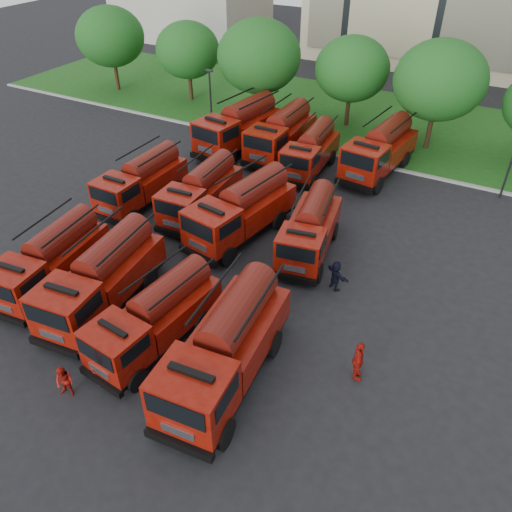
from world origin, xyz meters
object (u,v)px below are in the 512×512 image
(fire_truck_0, at_px, (51,259))
(fire_truck_10, at_px, (311,151))
(fire_truck_9, at_px, (281,133))
(firefighter_3, at_px, (248,343))
(fire_truck_8, at_px, (239,126))
(firefighter_0, at_px, (104,383))
(fire_truck_2, at_px, (156,317))
(firefighter_1, at_px, (69,394))
(fire_truck_3, at_px, (226,347))
(firefighter_2, at_px, (355,377))
(fire_truck_7, at_px, (310,228))
(fire_truck_6, at_px, (242,210))
(firefighter_4, at_px, (83,264))
(firefighter_5, at_px, (334,288))
(fire_truck_5, at_px, (201,192))
(fire_truck_4, at_px, (142,181))
(fire_truck_11, at_px, (380,150))
(fire_truck_1, at_px, (102,278))

(fire_truck_0, xyz_separation_m, fire_truck_10, (6.25, 17.62, -0.01))
(fire_truck_9, relative_size, firefighter_3, 4.28)
(fire_truck_8, distance_m, firefighter_0, 23.14)
(fire_truck_2, distance_m, firefighter_3, 4.18)
(fire_truck_8, distance_m, firefighter_1, 23.99)
(fire_truck_3, bearing_deg, fire_truck_9, 105.17)
(fire_truck_3, relative_size, firefighter_3, 4.55)
(firefighter_2, bearing_deg, fire_truck_7, 17.29)
(firefighter_3, bearing_deg, fire_truck_10, -110.07)
(fire_truck_6, height_order, firefighter_3, fire_truck_6)
(fire_truck_10, height_order, firefighter_4, fire_truck_10)
(fire_truck_6, xyz_separation_m, firefighter_2, (9.23, -6.87, -1.70))
(fire_truck_6, bearing_deg, firefighter_3, -49.14)
(fire_truck_8, xyz_separation_m, firefighter_5, (12.44, -12.13, -1.81))
(firefighter_5, bearing_deg, firefighter_4, 51.15)
(fire_truck_3, bearing_deg, fire_truck_5, 122.68)
(fire_truck_3, xyz_separation_m, fire_truck_5, (-7.92, 10.25, -0.22))
(fire_truck_6, bearing_deg, fire_truck_10, 98.58)
(fire_truck_3, distance_m, firefighter_1, 6.57)
(fire_truck_4, height_order, fire_truck_11, fire_truck_11)
(fire_truck_7, height_order, firefighter_4, fire_truck_7)
(fire_truck_3, bearing_deg, fire_truck_8, 113.55)
(fire_truck_4, xyz_separation_m, firefighter_5, (13.74, -2.25, -1.55))
(fire_truck_9, xyz_separation_m, firefighter_0, (3.13, -22.75, -1.70))
(fire_truck_3, distance_m, firefighter_5, 7.81)
(fire_truck_1, height_order, fire_truck_4, fire_truck_1)
(fire_truck_8, relative_size, fire_truck_10, 1.21)
(fire_truck_7, xyz_separation_m, firefighter_4, (-10.18, -6.81, -1.51))
(fire_truck_10, bearing_deg, firefighter_0, -93.14)
(firefighter_2, height_order, firefighter_4, firefighter_2)
(fire_truck_8, relative_size, firefighter_2, 4.23)
(fire_truck_8, bearing_deg, firefighter_3, -50.99)
(fire_truck_8, height_order, fire_truck_9, fire_truck_8)
(fire_truck_9, bearing_deg, fire_truck_10, -24.91)
(firefighter_4, bearing_deg, fire_truck_0, 152.13)
(fire_truck_2, xyz_separation_m, firefighter_3, (3.49, 1.75, -1.51))
(fire_truck_0, relative_size, firefighter_3, 3.97)
(fire_truck_1, xyz_separation_m, firefighter_1, (2.22, -4.81, -1.67))
(fire_truck_3, bearing_deg, firefighter_1, -148.67)
(firefighter_3, bearing_deg, fire_truck_2, -7.73)
(fire_truck_1, xyz_separation_m, firefighter_2, (11.95, 1.40, -1.67))
(fire_truck_2, distance_m, firefighter_0, 3.35)
(fire_truck_2, height_order, fire_truck_8, fire_truck_8)
(fire_truck_6, bearing_deg, firefighter_1, -82.52)
(firefighter_4, bearing_deg, fire_truck_3, -135.93)
(fire_truck_2, bearing_deg, fire_truck_0, 179.81)
(fire_truck_0, distance_m, fire_truck_9, 19.31)
(fire_truck_4, distance_m, fire_truck_8, 9.97)
(firefighter_2, bearing_deg, fire_truck_0, 76.65)
(firefighter_1, xyz_separation_m, firefighter_5, (6.91, 11.14, 0.00))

